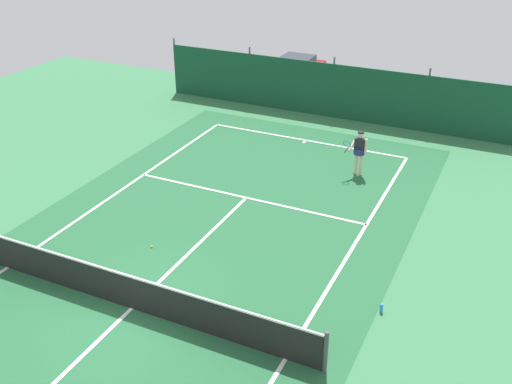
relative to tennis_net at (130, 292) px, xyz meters
name	(u,v)px	position (x,y,z in m)	size (l,w,h in m)	color
ground_plane	(132,308)	(0.00, 0.00, -0.51)	(36.00, 36.00, 0.00)	#387A4C
court_surface	(132,308)	(0.00, 0.00, -0.51)	(11.02, 26.60, 0.01)	#236038
tennis_net	(130,292)	(0.00, 0.00, 0.00)	(10.12, 0.10, 1.10)	black
back_fence	(335,99)	(0.00, 15.46, 0.16)	(16.30, 0.98, 2.70)	#14472D
tennis_player	(359,150)	(2.80, 9.75, 0.45)	(0.80, 0.68, 1.64)	beige
tennis_ball_near_player	(152,247)	(-1.13, 2.51, -0.48)	(0.07, 0.07, 0.07)	#CCDB33
parked_car	(295,74)	(-2.89, 17.82, 0.33)	(2.04, 4.21, 1.68)	maroon
water_bottle	(381,308)	(5.59, 2.49, -0.39)	(0.08, 0.08, 0.24)	#338CD8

